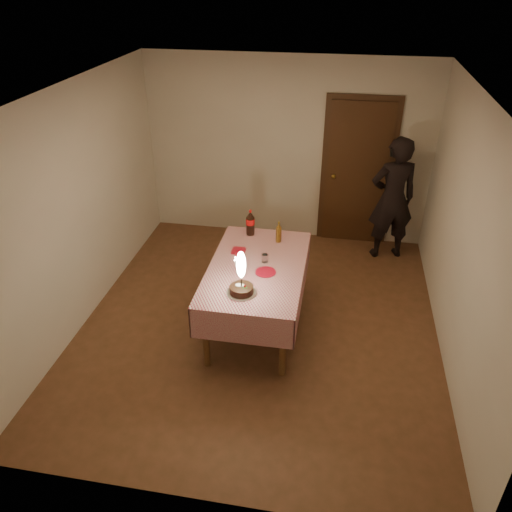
# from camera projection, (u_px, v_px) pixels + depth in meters

# --- Properties ---
(ground) EXTENTS (4.00, 4.50, 0.01)m
(ground) POSITION_uv_depth(u_px,v_px,m) (260.00, 323.00, 5.78)
(ground) COLOR brown
(ground) RESTS_ON ground
(room_shell) EXTENTS (4.04, 4.54, 2.62)m
(room_shell) POSITION_uv_depth(u_px,v_px,m) (265.00, 188.00, 4.99)
(room_shell) COLOR beige
(room_shell) RESTS_ON ground
(dining_table) EXTENTS (1.02, 1.72, 0.79)m
(dining_table) POSITION_uv_depth(u_px,v_px,m) (257.00, 274.00, 5.40)
(dining_table) COLOR brown
(dining_table) RESTS_ON ground
(birthday_cake) EXTENTS (0.30, 0.30, 0.47)m
(birthday_cake) POSITION_uv_depth(u_px,v_px,m) (241.00, 281.00, 4.85)
(birthday_cake) COLOR white
(birthday_cake) RESTS_ON dining_table
(red_plate) EXTENTS (0.22, 0.22, 0.01)m
(red_plate) POSITION_uv_depth(u_px,v_px,m) (266.00, 272.00, 5.24)
(red_plate) COLOR #AA0B21
(red_plate) RESTS_ON dining_table
(red_cup) EXTENTS (0.08, 0.08, 0.10)m
(red_cup) POSITION_uv_depth(u_px,v_px,m) (239.00, 255.00, 5.45)
(red_cup) COLOR #B00C22
(red_cup) RESTS_ON dining_table
(clear_cup) EXTENTS (0.07, 0.07, 0.09)m
(clear_cup) POSITION_uv_depth(u_px,v_px,m) (265.00, 258.00, 5.41)
(clear_cup) COLOR silver
(clear_cup) RESTS_ON dining_table
(napkin_stack) EXTENTS (0.15, 0.15, 0.02)m
(napkin_stack) POSITION_uv_depth(u_px,v_px,m) (239.00, 251.00, 5.61)
(napkin_stack) COLOR #A71323
(napkin_stack) RESTS_ON dining_table
(cola_bottle) EXTENTS (0.10, 0.10, 0.32)m
(cola_bottle) POSITION_uv_depth(u_px,v_px,m) (250.00, 223.00, 5.89)
(cola_bottle) COLOR black
(cola_bottle) RESTS_ON dining_table
(amber_bottle_right) EXTENTS (0.06, 0.06, 0.25)m
(amber_bottle_right) POSITION_uv_depth(u_px,v_px,m) (279.00, 233.00, 5.75)
(amber_bottle_right) COLOR #58360F
(amber_bottle_right) RESTS_ON dining_table
(photographer) EXTENTS (0.72, 0.57, 1.72)m
(photographer) POSITION_uv_depth(u_px,v_px,m) (392.00, 199.00, 6.68)
(photographer) COLOR black
(photographer) RESTS_ON ground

